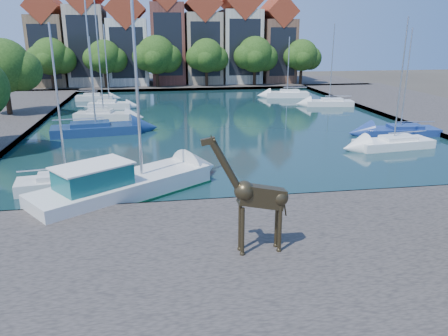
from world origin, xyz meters
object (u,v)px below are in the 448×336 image
object	(u,v)px
motorsailer	(119,184)
sailboat_left_a	(67,180)
giraffe_statue	(255,196)
sailboat_right_a	(394,142)

from	to	relation	value
motorsailer	sailboat_left_a	size ratio (longest dim) A/B	1.23
motorsailer	giraffe_statue	bearing A→B (deg)	-53.46
giraffe_statue	motorsailer	world-z (taller)	motorsailer
motorsailer	sailboat_left_a	xyz separation A→B (m)	(-3.15, 2.20, -0.34)
giraffe_statue	sailboat_left_a	world-z (taller)	sailboat_left_a
motorsailer	sailboat_right_a	size ratio (longest dim) A/B	1.15
giraffe_statue	motorsailer	distance (m)	9.96
giraffe_statue	sailboat_left_a	bearing A→B (deg)	131.75
motorsailer	sailboat_right_a	xyz separation A→B (m)	(20.85, 7.98, -0.37)
sailboat_left_a	sailboat_right_a	world-z (taller)	sailboat_right_a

